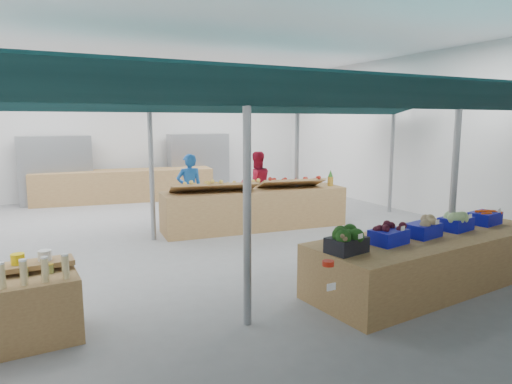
% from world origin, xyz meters
% --- Properties ---
extents(floor, '(13.00, 13.00, 0.00)m').
position_xyz_m(floor, '(0.00, 0.00, 0.00)').
color(floor, slate).
rests_on(floor, ground).
extents(hall, '(13.00, 13.00, 13.00)m').
position_xyz_m(hall, '(0.00, 1.44, 2.65)').
color(hall, silver).
rests_on(hall, ground).
extents(pole_grid, '(10.00, 4.60, 3.00)m').
position_xyz_m(pole_grid, '(0.75, -1.75, 1.81)').
color(pole_grid, gray).
rests_on(pole_grid, floor).
extents(awnings, '(9.50, 7.08, 0.30)m').
position_xyz_m(awnings, '(0.75, -1.75, 2.78)').
color(awnings, '#0A282C').
rests_on(awnings, pole_grid).
extents(back_shelving_left, '(2.00, 0.50, 2.00)m').
position_xyz_m(back_shelving_left, '(-2.50, 6.00, 1.00)').
color(back_shelving_left, '#B23F33').
rests_on(back_shelving_left, floor).
extents(back_shelving_right, '(2.00, 0.50, 2.00)m').
position_xyz_m(back_shelving_right, '(2.00, 6.00, 1.00)').
color(back_shelving_right, '#B23F33').
rests_on(back_shelving_right, floor).
extents(veg_counter, '(4.14, 1.71, 0.78)m').
position_xyz_m(veg_counter, '(2.05, -4.05, 0.39)').
color(veg_counter, brown).
rests_on(veg_counter, floor).
extents(fruit_counter, '(4.32, 1.42, 0.91)m').
position_xyz_m(fruit_counter, '(1.36, 0.46, 0.45)').
color(fruit_counter, brown).
rests_on(fruit_counter, floor).
extents(far_counter, '(5.46, 1.86, 0.96)m').
position_xyz_m(far_counter, '(-0.59, 5.57, 0.48)').
color(far_counter, brown).
rests_on(far_counter, floor).
extents(vendor_left, '(0.66, 0.46, 1.70)m').
position_xyz_m(vendor_left, '(0.16, 1.56, 0.85)').
color(vendor_left, '#1B59B1').
rests_on(vendor_left, floor).
extents(vendor_right, '(0.88, 0.72, 1.70)m').
position_xyz_m(vendor_right, '(1.96, 1.56, 0.85)').
color(vendor_right, red).
rests_on(vendor_right, floor).
extents(crate_broccoli, '(0.56, 0.45, 0.35)m').
position_xyz_m(crate_broccoli, '(0.32, -4.21, 0.94)').
color(crate_broccoli, black).
rests_on(crate_broccoli, veg_counter).
extents(crate_beets, '(0.56, 0.45, 0.29)m').
position_xyz_m(crate_beets, '(1.10, -4.14, 0.92)').
color(crate_beets, '#0E129D').
rests_on(crate_beets, veg_counter).
extents(crate_celeriac, '(0.56, 0.45, 0.31)m').
position_xyz_m(crate_celeriac, '(1.83, -4.07, 0.93)').
color(crate_celeriac, '#0E129D').
rests_on(crate_celeriac, veg_counter).
extents(crate_cabbage, '(0.56, 0.45, 0.35)m').
position_xyz_m(crate_cabbage, '(2.61, -4.00, 0.94)').
color(crate_cabbage, '#0E129D').
rests_on(crate_cabbage, veg_counter).
extents(crate_carrots, '(0.56, 0.45, 0.29)m').
position_xyz_m(crate_carrots, '(3.39, -3.92, 0.89)').
color(crate_carrots, '#0E129D').
rests_on(crate_carrots, veg_counter).
extents(sparrow, '(0.12, 0.09, 0.11)m').
position_xyz_m(sparrow, '(0.16, -4.36, 1.03)').
color(sparrow, brown).
rests_on(sparrow, crate_broccoli).
extents(pole_ribbon, '(0.12, 0.12, 0.28)m').
position_xyz_m(pole_ribbon, '(-0.75, -5.29, 1.08)').
color(pole_ribbon, '#B81C0C').
rests_on(pole_ribbon, pole_grid).
extents(apple_heap_yellow, '(2.00, 1.06, 0.27)m').
position_xyz_m(apple_heap_yellow, '(0.34, 0.46, 1.07)').
color(apple_heap_yellow, '#997247').
rests_on(apple_heap_yellow, fruit_counter).
extents(apple_heap_red, '(1.61, 0.98, 0.27)m').
position_xyz_m(apple_heap_red, '(2.20, 0.27, 1.07)').
color(apple_heap_red, '#997247').
rests_on(apple_heap_red, fruit_counter).
extents(pineapple, '(0.14, 0.14, 0.39)m').
position_xyz_m(pineapple, '(3.26, 0.17, 1.09)').
color(pineapple, '#8C6019').
rests_on(pineapple, fruit_counter).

